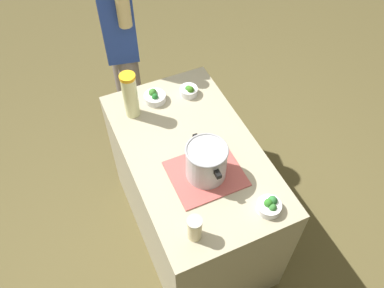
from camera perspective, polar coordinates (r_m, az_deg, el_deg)
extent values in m
plane|color=brown|center=(2.88, 0.00, -11.76)|extent=(8.00, 8.00, 0.00)
cube|color=tan|center=(2.50, 0.00, -7.12)|extent=(1.18, 0.69, 0.88)
cube|color=#AD504B|center=(2.04, 1.90, -4.26)|extent=(0.31, 0.36, 0.01)
cylinder|color=#B7B7BC|center=(1.96, 1.98, -2.61)|extent=(0.20, 0.20, 0.19)
torus|color=#99999E|center=(1.88, 2.06, -0.90)|extent=(0.21, 0.21, 0.01)
cube|color=black|center=(1.85, 3.60, -4.33)|extent=(0.04, 0.02, 0.02)
cube|color=black|center=(1.98, 0.55, 0.82)|extent=(0.04, 0.02, 0.02)
cylinder|color=beige|center=(2.24, -8.75, 6.68)|extent=(0.08, 0.08, 0.27)
cylinder|color=#F3A81A|center=(2.15, -9.21, 9.42)|extent=(0.09, 0.09, 0.02)
ellipsoid|color=yellow|center=(2.22, -8.98, 7.65)|extent=(0.04, 0.04, 0.01)
cylinder|color=beige|center=(1.81, 0.37, -11.96)|extent=(0.07, 0.07, 0.13)
cylinder|color=#B2AD99|center=(1.75, 0.38, -10.94)|extent=(0.07, 0.07, 0.01)
cylinder|color=silver|center=(2.38, -5.29, 6.59)|extent=(0.13, 0.13, 0.04)
ellipsoid|color=#38752B|center=(2.38, -5.59, 7.23)|extent=(0.05, 0.05, 0.06)
ellipsoid|color=#1F6827|center=(2.35, -5.29, 6.69)|extent=(0.04, 0.04, 0.04)
cylinder|color=silver|center=(1.95, 10.87, -8.78)|extent=(0.12, 0.12, 0.04)
ellipsoid|color=#2B7322|center=(1.93, 10.83, -8.30)|extent=(0.04, 0.04, 0.05)
ellipsoid|color=#33722F|center=(1.93, 11.39, -8.91)|extent=(0.04, 0.04, 0.05)
ellipsoid|color=#2A6E31|center=(1.94, 11.37, -7.95)|extent=(0.05, 0.05, 0.05)
cylinder|color=silver|center=(2.41, -0.46, 7.54)|extent=(0.11, 0.11, 0.05)
ellipsoid|color=#337523|center=(2.40, -0.52, 7.85)|extent=(0.04, 0.04, 0.04)
ellipsoid|color=#346B1A|center=(2.38, -0.19, 7.71)|extent=(0.04, 0.04, 0.05)
cylinder|color=gray|center=(3.01, -8.24, 5.65)|extent=(0.14, 0.14, 0.88)
cylinder|color=gray|center=(3.16, -9.42, 7.98)|extent=(0.14, 0.14, 0.88)
cube|color=#264096|center=(2.63, -10.89, 18.57)|extent=(0.37, 0.27, 0.61)
cylinder|color=tan|center=(2.37, -9.89, 19.30)|extent=(0.08, 0.08, 0.30)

